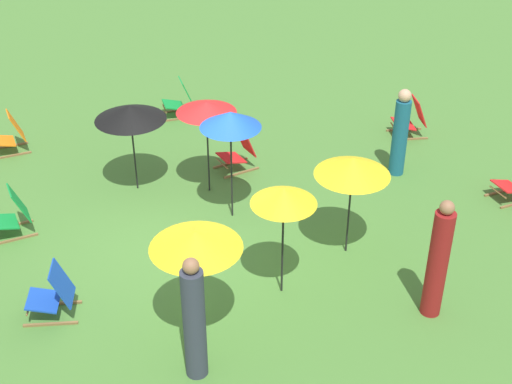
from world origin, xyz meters
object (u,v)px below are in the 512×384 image
at_px(umbrella_1, 353,167).
at_px(person_0, 194,321).
at_px(deckchair_0, 12,214).
at_px(deckchair_5, 53,294).
at_px(deckchair_1, 10,135).
at_px(umbrella_5, 230,120).
at_px(umbrella_4, 206,107).
at_px(umbrella_3, 284,196).
at_px(deckchair_7, 411,119).
at_px(person_2, 438,262).
at_px(umbrella_0, 130,113).
at_px(umbrella_2, 196,240).
at_px(deckchair_4, 238,151).
at_px(person_1, 400,134).
at_px(deckchair_3, 180,100).

height_order(umbrella_1, person_0, person_0).
xyz_separation_m(deckchair_0, deckchair_5, (2.32, 0.30, 0.00)).
distance_m(deckchair_1, umbrella_5, 5.25).
relative_size(umbrella_1, umbrella_4, 0.96).
xyz_separation_m(deckchair_1, umbrella_3, (6.04, 3.17, 1.30)).
relative_size(deckchair_7, person_2, 0.46).
xyz_separation_m(deckchair_7, umbrella_1, (3.04, -3.20, 1.19)).
relative_size(umbrella_5, person_0, 1.08).
xyz_separation_m(umbrella_0, umbrella_2, (4.14, -0.20, 0.10)).
bearing_deg(deckchair_7, deckchair_4, -75.48).
xyz_separation_m(deckchair_0, person_1, (0.76, 6.93, 0.46)).
bearing_deg(person_0, deckchair_0, -23.97).
height_order(umbrella_3, umbrella_5, umbrella_5).
xyz_separation_m(deckchair_7, umbrella_0, (-0.14, -5.80, 1.16)).
distance_m(deckchair_3, umbrella_2, 7.15).
distance_m(deckchair_7, person_2, 5.59).
bearing_deg(person_2, umbrella_3, 137.13).
distance_m(umbrella_2, umbrella_5, 3.02).
distance_m(umbrella_4, person_2, 4.77).
height_order(deckchair_4, deckchair_5, same).
xyz_separation_m(deckchair_0, umbrella_3, (3.08, 3.47, 1.30)).
bearing_deg(deckchair_3, umbrella_3, 2.69).
distance_m(deckchair_3, umbrella_3, 6.47).
distance_m(deckchair_5, deckchair_7, 8.24).
height_order(deckchair_7, umbrella_1, umbrella_1).
bearing_deg(umbrella_0, person_1, 73.70).
xyz_separation_m(deckchair_5, umbrella_3, (0.76, 3.18, 1.30)).
distance_m(umbrella_2, umbrella_3, 1.50).
bearing_deg(deckchair_7, deckchair_1, -91.76).
bearing_deg(umbrella_4, deckchair_4, 125.05).
height_order(deckchair_4, umbrella_1, umbrella_1).
relative_size(deckchair_0, deckchair_1, 1.00).
xyz_separation_m(deckchair_0, umbrella_4, (-0.02, 3.44, 1.30)).
relative_size(deckchair_4, umbrella_1, 0.49).
height_order(deckchair_0, umbrella_0, umbrella_0).
height_order(deckchair_0, umbrella_4, umbrella_4).
bearing_deg(deckchair_3, umbrella_2, -8.72).
distance_m(deckchair_0, umbrella_5, 3.93).
height_order(umbrella_5, person_1, umbrella_5).
distance_m(umbrella_1, umbrella_2, 2.96).
bearing_deg(deckchair_1, deckchair_4, 57.62).
height_order(umbrella_1, person_1, person_1).
distance_m(umbrella_4, person_0, 4.55).
relative_size(umbrella_2, person_2, 0.94).
relative_size(umbrella_0, umbrella_5, 0.84).
bearing_deg(deckchair_0, umbrella_2, 27.47).
distance_m(deckchair_7, umbrella_3, 5.93).
bearing_deg(person_1, umbrella_4, 169.33).
bearing_deg(person_0, deckchair_5, -8.11).
xyz_separation_m(deckchair_4, deckchair_5, (2.89, -3.94, 0.00)).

